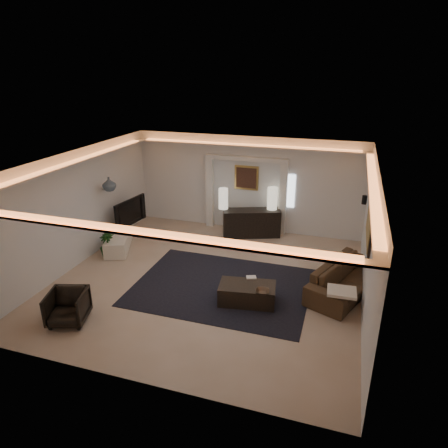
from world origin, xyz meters
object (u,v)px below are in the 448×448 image
(coffee_table, at_px, (247,294))
(sofa, at_px, (347,278))
(console, at_px, (251,223))
(armchair, at_px, (68,307))

(coffee_table, bearing_deg, sofa, 20.11)
(console, height_order, sofa, console)
(console, xyz_separation_m, coffee_table, (0.81, -3.62, -0.20))
(sofa, bearing_deg, armchair, 141.39)
(console, xyz_separation_m, armchair, (-2.41, -5.39, -0.06))
(console, relative_size, coffee_table, 1.41)
(armchair, bearing_deg, console, 48.94)
(sofa, bearing_deg, coffee_table, 141.26)
(coffee_table, bearing_deg, console, 94.10)
(sofa, distance_m, coffee_table, 2.31)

